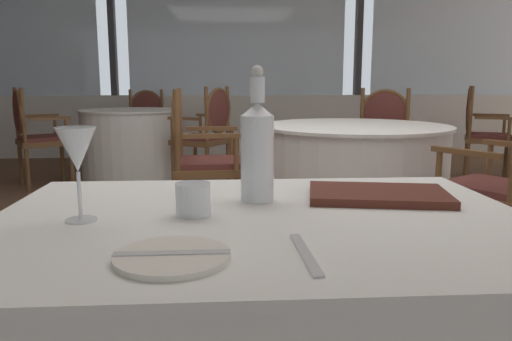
# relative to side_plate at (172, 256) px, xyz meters

# --- Properties ---
(ground_plane) EXTENTS (15.50, 15.50, 0.00)m
(ground_plane) POSITION_rel_side_plate_xyz_m (0.29, 1.67, -0.74)
(ground_plane) COLOR brown
(window_wall_far) EXTENTS (10.65, 0.14, 2.84)m
(window_wall_far) POSITION_rel_side_plate_xyz_m (0.29, 6.15, 0.39)
(window_wall_far) COLOR silver
(window_wall_far) RESTS_ON ground_plane
(side_plate) EXTENTS (0.19, 0.19, 0.01)m
(side_plate) POSITION_rel_side_plate_xyz_m (0.00, 0.00, 0.00)
(side_plate) COLOR silver
(side_plate) RESTS_ON foreground_table
(butter_knife) EXTENTS (0.19, 0.02, 0.00)m
(butter_knife) POSITION_rel_side_plate_xyz_m (0.00, 0.00, 0.01)
(butter_knife) COLOR silver
(butter_knife) RESTS_ON foreground_table
(dinner_fork) EXTENTS (0.03, 0.20, 0.00)m
(dinner_fork) POSITION_rel_side_plate_xyz_m (0.22, 0.01, -0.00)
(dinner_fork) COLOR silver
(dinner_fork) RESTS_ON foreground_table
(water_bottle) EXTENTS (0.08, 0.08, 0.32)m
(water_bottle) POSITION_rel_side_plate_xyz_m (0.17, 0.40, 0.12)
(water_bottle) COLOR white
(water_bottle) RESTS_ON foreground_table
(wine_glass) EXTENTS (0.08, 0.08, 0.19)m
(wine_glass) POSITION_rel_side_plate_xyz_m (-0.21, 0.24, 0.14)
(wine_glass) COLOR white
(wine_glass) RESTS_ON foreground_table
(water_tumbler) EXTENTS (0.08, 0.08, 0.07)m
(water_tumbler) POSITION_rel_side_plate_xyz_m (0.02, 0.27, 0.03)
(water_tumbler) COLOR white
(water_tumbler) RESTS_ON foreground_table
(menu_book) EXTENTS (0.37, 0.26, 0.02)m
(menu_book) POSITION_rel_side_plate_xyz_m (0.46, 0.40, 0.01)
(menu_book) COLOR #512319
(menu_book) RESTS_ON foreground_table
(dining_chair_0_0) EXTENTS (0.61, 0.64, 0.99)m
(dining_chair_0_0) POSITION_rel_side_plate_xyz_m (2.80, 4.29, -0.17)
(dining_chair_0_0) COLOR brown
(dining_chair_0_0) RESTS_ON ground_plane
(background_table_1) EXTENTS (1.09, 1.09, 0.74)m
(background_table_1) POSITION_rel_side_plate_xyz_m (-0.91, 4.62, -0.37)
(background_table_1) COLOR white
(background_table_1) RESTS_ON ground_plane
(dining_chair_1_0) EXTENTS (0.63, 0.65, 0.98)m
(dining_chair_1_0) POSITION_rel_side_plate_xyz_m (-1.76, 4.14, -0.17)
(dining_chair_1_0) COLOR brown
(dining_chair_1_0) RESTS_ON ground_plane
(dining_chair_1_1) EXTENTS (0.63, 0.65, 0.98)m
(dining_chair_1_1) POSITION_rel_side_plate_xyz_m (-0.07, 4.13, -0.17)
(dining_chair_1_1) COLOR brown
(dining_chair_1_1) RESTS_ON ground_plane
(dining_chair_1_2) EXTENTS (0.54, 0.47, 0.94)m
(dining_chair_1_2) POSITION_rel_side_plate_xyz_m (-0.91, 5.60, -0.20)
(dining_chair_1_2) COLOR brown
(dining_chair_1_2) RESTS_ON ground_plane
(background_table_3) EXTENTS (1.29, 1.29, 0.74)m
(background_table_3) POSITION_rel_side_plate_xyz_m (0.98, 2.53, -0.37)
(background_table_3) COLOR white
(background_table_3) RESTS_ON ground_plane
(dining_chair_3_0) EXTENTS (0.65, 0.63, 0.95)m
(dining_chair_3_0) POSITION_rel_side_plate_xyz_m (1.55, 1.62, -0.19)
(dining_chair_3_0) COLOR brown
(dining_chair_3_0) RESTS_ON ground_plane
(dining_chair_3_1) EXTENTS (0.65, 0.62, 0.97)m
(dining_chair_3_1) POSITION_rel_side_plate_xyz_m (1.48, 3.48, -0.17)
(dining_chair_3_1) COLOR brown
(dining_chair_3_1) RESTS_ON ground_plane
(dining_chair_3_2) EXTENTS (0.49, 0.55, 0.98)m
(dining_chair_3_2) POSITION_rel_side_plate_xyz_m (-0.10, 2.49, -0.16)
(dining_chair_3_2) COLOR brown
(dining_chair_3_2) RESTS_ON ground_plane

